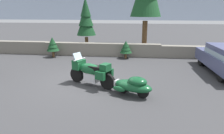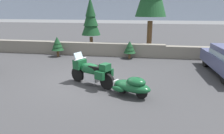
# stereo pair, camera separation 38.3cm
# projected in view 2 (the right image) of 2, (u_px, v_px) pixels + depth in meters

# --- Properties ---
(ground_plane) EXTENTS (80.00, 80.00, 0.00)m
(ground_plane) POSITION_uv_depth(u_px,v_px,m) (84.00, 81.00, 9.18)
(ground_plane) COLOR #38383A
(stone_guard_wall) EXTENTS (24.00, 0.62, 0.90)m
(stone_guard_wall) POSITION_uv_depth(u_px,v_px,m) (102.00, 49.00, 14.24)
(stone_guard_wall) COLOR slate
(stone_guard_wall) RESTS_ON ground
(touring_motorcycle) EXTENTS (2.13, 1.34, 1.33)m
(touring_motorcycle) POSITION_uv_depth(u_px,v_px,m) (91.00, 71.00, 8.55)
(touring_motorcycle) COLOR black
(touring_motorcycle) RESTS_ON ground
(car_shaped_trailer) EXTENTS (2.13, 1.30, 0.76)m
(car_shaped_trailer) POSITION_uv_depth(u_px,v_px,m) (132.00, 86.00, 7.50)
(car_shaped_trailer) COLOR black
(car_shaped_trailer) RESTS_ON ground
(pine_tree_secondary) EXTENTS (1.39, 1.39, 4.01)m
(pine_tree_secondary) POSITION_uv_depth(u_px,v_px,m) (91.00, 18.00, 14.71)
(pine_tree_secondary) COLOR brown
(pine_tree_secondary) RESTS_ON ground
(pine_sapling_near) EXTENTS (0.84, 0.84, 1.36)m
(pine_sapling_near) POSITION_uv_depth(u_px,v_px,m) (57.00, 44.00, 13.80)
(pine_sapling_near) COLOR brown
(pine_sapling_near) RESTS_ON ground
(pine_sapling_farther) EXTENTS (0.80, 0.80, 1.17)m
(pine_sapling_farther) POSITION_uv_depth(u_px,v_px,m) (130.00, 48.00, 13.23)
(pine_sapling_farther) COLOR brown
(pine_sapling_farther) RESTS_ON ground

